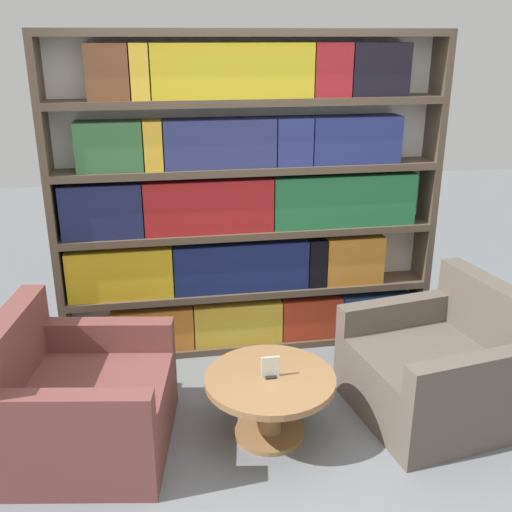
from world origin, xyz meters
name	(u,v)px	position (x,y,z in m)	size (l,w,h in m)	color
ground_plane	(291,467)	(0.00, 0.00, 0.00)	(14.00, 14.00, 0.00)	slate
bookshelf	(247,203)	(-0.01, 1.44, 1.11)	(2.72, 0.30, 2.27)	silver
armchair_left	(79,404)	(-1.14, 0.38, 0.28)	(1.03, 1.04, 0.82)	brown
armchair_right	(439,371)	(1.02, 0.38, 0.28)	(1.04, 1.05, 0.82)	brown
coffee_table	(270,393)	(-0.06, 0.30, 0.28)	(0.76, 0.76, 0.40)	olive
table_sign	(270,369)	(-0.06, 0.30, 0.45)	(0.11, 0.06, 0.13)	black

